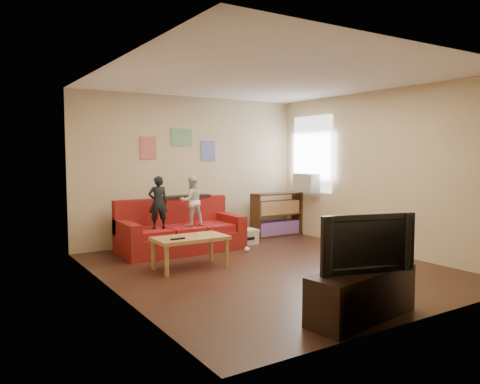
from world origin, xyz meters
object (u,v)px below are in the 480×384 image
coffee_table (190,241)px  child_b (192,201)px  tv_stand (362,295)px  child_a (158,203)px  television (363,242)px  sofa (180,233)px  bookshelf (277,217)px  file_box (246,237)px

coffee_table → child_b: bearing=62.5°
tv_stand → child_a: bearing=90.3°
child_b → television: size_ratio=0.84×
child_b → coffee_table: (-0.56, -1.07, -0.46)m
child_b → coffee_table: 1.29m
coffee_table → television: size_ratio=1.03×
child_a → child_b: bearing=-165.3°
television → child_a: bearing=114.5°
coffee_table → television: (0.55, -2.75, 0.38)m
child_a → television: 3.87m
child_a → child_b: size_ratio=1.02×
sofa → tv_stand: bearing=-88.0°
coffee_table → child_a: bearing=92.2°
child_b → bookshelf: child_b is taller
child_b → television: 3.82m
child_b → television: (-0.01, -3.82, -0.08)m
bookshelf → tv_stand: 4.77m
coffee_table → file_box: size_ratio=2.64×
coffee_table → file_box: 2.02m
child_b → bookshelf: size_ratio=0.78×
bookshelf → tv_stand: (-2.13, -4.26, -0.14)m
sofa → child_a: bearing=-159.3°
child_a → tv_stand: size_ratio=0.66×
coffee_table → tv_stand: size_ratio=0.80×
bookshelf → file_box: bookshelf is taller
file_box → tv_stand: 4.01m
bookshelf → tv_stand: size_ratio=0.83×
child_b → sofa: bearing=-45.6°
bookshelf → television: 4.78m
television → coffee_table: bearing=117.1°
bookshelf → tv_stand: bearing=-116.5°
sofa → television: bearing=-88.0°
sofa → child_b: (0.15, -0.17, 0.55)m
child_b → tv_stand: 3.87m
sofa → bookshelf: bearing=6.8°
sofa → file_box: (1.26, -0.15, -0.17)m
television → file_box: bearing=89.4°
child_a → television: size_ratio=0.85×
sofa → child_a: 0.74m
child_a → tv_stand: child_a is taller
file_box → television: size_ratio=0.39×
tv_stand → television: television is taller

